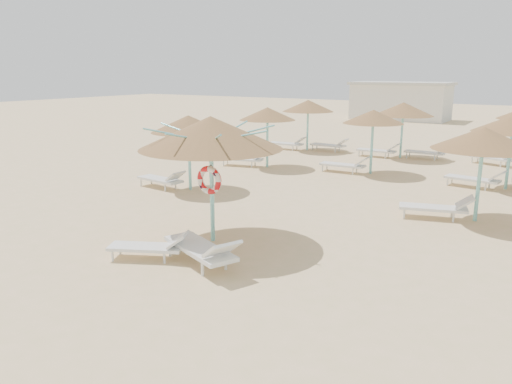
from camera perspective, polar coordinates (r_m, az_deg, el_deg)
The scene contains 6 objects.
ground at distance 12.31m, azimuth -4.38°, elevation -6.39°, with size 120.00×120.00×0.00m, color #E1B789.
main_palapa at distance 12.22m, azimuth -5.20°, elevation 6.73°, with size 3.52×3.52×3.16m.
lounger_main_a at distance 11.71m, azimuth -11.90°, elevation -6.07°, with size 1.88×1.29×0.66m.
lounger_main_b at distance 11.12m, azimuth -6.07°, elevation -6.45°, with size 2.43×1.54×0.85m.
palapa_field at distance 20.28m, azimuth 16.58°, elevation 7.73°, with size 19.90×14.14×2.72m.
service_hut at distance 46.17m, azimuth 16.21°, elevation 9.99°, with size 8.40×4.40×3.25m.
Camera 1 is at (6.95, -9.24, 4.23)m, focal length 35.00 mm.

